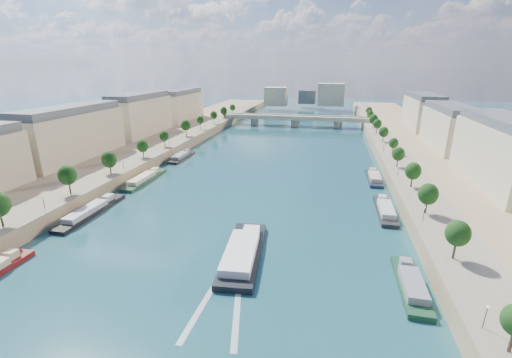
% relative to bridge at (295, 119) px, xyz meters
% --- Properties ---
extents(ground, '(700.00, 700.00, 0.00)m').
position_rel_bridge_xyz_m(ground, '(0.00, -117.32, -5.08)').
color(ground, '#0E2F3E').
rests_on(ground, ground).
extents(quay_left, '(44.00, 520.00, 5.00)m').
position_rel_bridge_xyz_m(quay_left, '(-72.00, -117.32, -2.58)').
color(quay_left, '#9E8460').
rests_on(quay_left, ground).
extents(quay_right, '(44.00, 520.00, 5.00)m').
position_rel_bridge_xyz_m(quay_right, '(72.00, -117.32, -2.58)').
color(quay_right, '#9E8460').
rests_on(quay_right, ground).
extents(pave_left, '(14.00, 520.00, 0.10)m').
position_rel_bridge_xyz_m(pave_left, '(-57.00, -117.32, -0.03)').
color(pave_left, gray).
rests_on(pave_left, quay_left).
extents(pave_right, '(14.00, 520.00, 0.10)m').
position_rel_bridge_xyz_m(pave_right, '(57.00, -117.32, -0.03)').
color(pave_right, gray).
rests_on(pave_right, quay_right).
extents(trees_left, '(4.80, 268.80, 8.26)m').
position_rel_bridge_xyz_m(trees_left, '(-55.00, -115.32, 5.39)').
color(trees_left, '#382B1E').
rests_on(trees_left, ground).
extents(trees_right, '(4.80, 268.80, 8.26)m').
position_rel_bridge_xyz_m(trees_right, '(55.00, -107.32, 5.39)').
color(trees_right, '#382B1E').
rests_on(trees_right, ground).
extents(lamps_left, '(0.36, 200.36, 4.28)m').
position_rel_bridge_xyz_m(lamps_left, '(-52.50, -127.32, 2.70)').
color(lamps_left, black).
rests_on(lamps_left, ground).
extents(lamps_right, '(0.36, 200.36, 4.28)m').
position_rel_bridge_xyz_m(lamps_right, '(52.50, -112.32, 2.70)').
color(lamps_right, black).
rests_on(lamps_right, ground).
extents(buildings_left, '(16.00, 226.00, 23.20)m').
position_rel_bridge_xyz_m(buildings_left, '(-85.00, -105.32, 11.37)').
color(buildings_left, '#BCB291').
rests_on(buildings_left, ground).
extents(buildings_right, '(16.00, 226.00, 23.20)m').
position_rel_bridge_xyz_m(buildings_right, '(85.00, -105.32, 11.37)').
color(buildings_right, '#BCB291').
rests_on(buildings_right, ground).
extents(skyline, '(79.00, 42.00, 22.00)m').
position_rel_bridge_xyz_m(skyline, '(3.19, 102.20, 9.57)').
color(skyline, '#BCB291').
rests_on(skyline, ground).
extents(bridge, '(112.00, 12.00, 8.15)m').
position_rel_bridge_xyz_m(bridge, '(0.00, 0.00, 0.00)').
color(bridge, '#C1B79E').
rests_on(bridge, ground).
extents(tour_barge, '(11.24, 30.45, 4.04)m').
position_rel_bridge_xyz_m(tour_barge, '(7.70, -191.80, -3.92)').
color(tour_barge, black).
rests_on(tour_barge, ground).
extents(wake, '(10.74, 26.02, 0.04)m').
position_rel_bridge_xyz_m(wake, '(7.70, -208.35, -5.06)').
color(wake, silver).
rests_on(wake, ground).
extents(moored_barges_left, '(5.00, 154.61, 3.60)m').
position_rel_bridge_xyz_m(moored_barges_left, '(-45.50, -173.86, -4.24)').
color(moored_barges_left, '#191E37').
rests_on(moored_barges_left, ground).
extents(moored_barges_right, '(5.00, 128.71, 3.60)m').
position_rel_bridge_xyz_m(moored_barges_right, '(45.50, -176.08, -4.24)').
color(moored_barges_right, black).
rests_on(moored_barges_right, ground).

